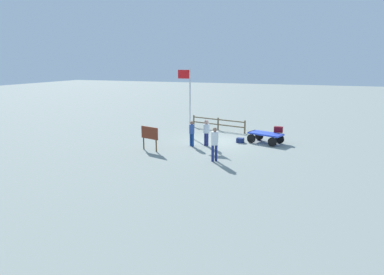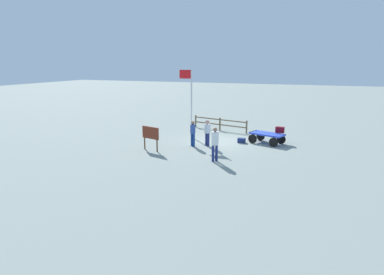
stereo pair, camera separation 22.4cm
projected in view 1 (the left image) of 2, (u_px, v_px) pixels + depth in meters
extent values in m
plane|color=gray|center=(221.00, 141.00, 22.01)|extent=(120.00, 120.00, 0.00)
cube|color=blue|center=(266.00, 134.00, 21.36)|extent=(2.31, 1.64, 0.10)
cube|color=blue|center=(252.00, 132.00, 21.98)|extent=(0.39, 0.92, 0.10)
cylinder|color=black|center=(251.00, 139.00, 21.50)|extent=(0.57, 0.30, 0.56)
cylinder|color=black|center=(259.00, 136.00, 22.28)|extent=(0.57, 0.30, 0.56)
cylinder|color=black|center=(272.00, 142.00, 20.59)|extent=(0.57, 0.30, 0.56)
cylinder|color=black|center=(280.00, 139.00, 21.37)|extent=(0.57, 0.30, 0.56)
cube|color=maroon|center=(278.00, 130.00, 21.49)|extent=(0.55, 0.30, 0.37)
cube|color=navy|center=(240.00, 140.00, 21.60)|extent=(0.47, 0.34, 0.30)
cylinder|color=navy|center=(216.00, 153.00, 17.52)|extent=(0.14, 0.14, 0.89)
cylinder|color=navy|center=(213.00, 153.00, 17.44)|extent=(0.14, 0.14, 0.89)
cylinder|color=white|center=(215.00, 138.00, 17.31)|extent=(0.53, 0.53, 0.69)
sphere|color=#8D6451|center=(215.00, 130.00, 17.21)|extent=(0.22, 0.22, 0.22)
cylinder|color=navy|center=(193.00, 140.00, 20.55)|extent=(0.14, 0.14, 0.80)
cylinder|color=navy|center=(191.00, 140.00, 20.70)|extent=(0.14, 0.14, 0.80)
cylinder|color=#304E9B|center=(192.00, 129.00, 20.48)|extent=(0.44, 0.44, 0.56)
sphere|color=#8F614C|center=(192.00, 123.00, 20.39)|extent=(0.22, 0.22, 0.22)
cylinder|color=navy|center=(207.00, 140.00, 20.67)|extent=(0.14, 0.14, 0.81)
cylinder|color=navy|center=(205.00, 139.00, 20.82)|extent=(0.14, 0.14, 0.81)
cylinder|color=silver|center=(206.00, 128.00, 20.59)|extent=(0.52, 0.52, 0.55)
sphere|color=tan|center=(206.00, 122.00, 20.50)|extent=(0.26, 0.26, 0.26)
cylinder|color=silver|center=(190.00, 104.00, 22.63)|extent=(0.10, 0.10, 4.67)
cube|color=red|center=(184.00, 74.00, 22.36)|extent=(0.80, 0.08, 0.58)
cylinder|color=#4C3319|center=(156.00, 146.00, 19.35)|extent=(0.08, 0.08, 0.70)
cylinder|color=#4C3319|center=(144.00, 143.00, 19.94)|extent=(0.08, 0.08, 0.70)
cube|color=maroon|center=(150.00, 133.00, 19.49)|extent=(1.23, 0.40, 0.71)
cylinder|color=brown|center=(245.00, 127.00, 24.29)|extent=(0.12, 0.12, 0.96)
cylinder|color=brown|center=(218.00, 124.00, 25.51)|extent=(0.12, 0.12, 0.96)
cylinder|color=brown|center=(194.00, 121.00, 26.74)|extent=(0.12, 0.12, 0.96)
cube|color=brown|center=(218.00, 120.00, 25.44)|extent=(4.35, 1.13, 0.08)
cube|color=brown|center=(218.00, 124.00, 25.52)|extent=(4.35, 1.13, 0.08)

